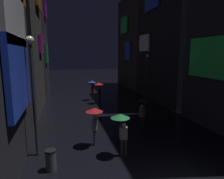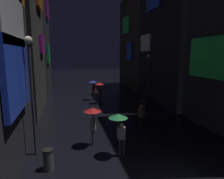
# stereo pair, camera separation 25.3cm
# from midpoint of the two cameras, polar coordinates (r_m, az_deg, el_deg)

# --- Properties ---
(building_left_far) EXTENTS (4.25, 8.71, 19.57)m
(building_left_far) POSITION_cam_midpoint_polar(r_m,az_deg,el_deg) (28.46, -23.31, 19.26)
(building_left_far) COLOR black
(building_left_far) RESTS_ON ground
(building_right_mid) EXTENTS (4.25, 8.89, 16.15)m
(building_right_mid) POSITION_cam_midpoint_polar(r_m,az_deg,el_deg) (22.12, 16.80, 18.03)
(building_right_mid) COLOR black
(building_right_mid) RESTS_ON ground
(building_right_far) EXTENTS (4.25, 8.78, 12.82)m
(building_right_far) POSITION_cam_midpoint_polar(r_m,az_deg,el_deg) (29.97, 7.61, 12.95)
(building_right_far) COLOR #2D2826
(building_right_far) RESTS_ON ground
(pedestrian_midstreet_left_red) EXTENTS (0.90, 0.90, 2.12)m
(pedestrian_midstreet_left_red) POSITION_cam_midpoint_polar(r_m,az_deg,el_deg) (10.59, -5.74, -7.52)
(pedestrian_midstreet_left_red) COLOR #2D2D38
(pedestrian_midstreet_left_red) RESTS_ON ground
(pedestrian_foreground_right_green) EXTENTS (0.90, 0.90, 2.12)m
(pedestrian_foreground_right_green) POSITION_cam_midpoint_polar(r_m,az_deg,el_deg) (9.51, 1.95, -9.54)
(pedestrian_foreground_right_green) COLOR #38332D
(pedestrian_foreground_right_green) RESTS_ON ground
(pedestrian_midstreet_centre_blue) EXTENTS (0.90, 0.90, 2.12)m
(pedestrian_midstreet_centre_blue) POSITION_cam_midpoint_polar(r_m,az_deg,el_deg) (21.28, -6.01, 1.38)
(pedestrian_midstreet_centre_blue) COLOR black
(pedestrian_midstreet_centre_blue) RESTS_ON ground
(pedestrian_far_right_black) EXTENTS (0.90, 0.90, 2.12)m
(pedestrian_far_right_black) POSITION_cam_midpoint_polar(r_m,az_deg,el_deg) (12.91, 8.61, -4.36)
(pedestrian_far_right_black) COLOR black
(pedestrian_far_right_black) RESTS_ON ground
(pedestrian_foreground_left_red) EXTENTS (0.90, 0.90, 2.12)m
(pedestrian_foreground_left_red) POSITION_cam_midpoint_polar(r_m,az_deg,el_deg) (19.71, -4.13, 0.72)
(pedestrian_foreground_left_red) COLOR #2D2D38
(pedestrian_foreground_left_red) RESTS_ON ground
(bicycle_parked_at_storefront) EXTENTS (0.43, 1.79, 0.96)m
(bicycle_parked_at_storefront) POSITION_cam_midpoint_polar(r_m,az_deg,el_deg) (16.57, 16.06, -6.00)
(bicycle_parked_at_storefront) COLOR black
(bicycle_parked_at_storefront) RESTS_ON ground
(streetlamp_right_far) EXTENTS (0.36, 0.36, 4.87)m
(streetlamp_right_far) POSITION_cam_midpoint_polar(r_m,az_deg,el_deg) (21.21, 9.69, 5.15)
(streetlamp_right_far) COLOR #2D2D33
(streetlamp_right_far) RESTS_ON ground
(streetlamp_left_near) EXTENTS (0.36, 0.36, 5.66)m
(streetlamp_left_near) POSITION_cam_midpoint_polar(r_m,az_deg,el_deg) (9.88, -22.33, 1.55)
(streetlamp_left_near) COLOR #2D2D33
(streetlamp_left_near) RESTS_ON ground
(trash_bin) EXTENTS (0.46, 0.46, 0.93)m
(trash_bin) POSITION_cam_midpoint_polar(r_m,az_deg,el_deg) (9.28, -17.84, -18.67)
(trash_bin) COLOR #3F3F47
(trash_bin) RESTS_ON ground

